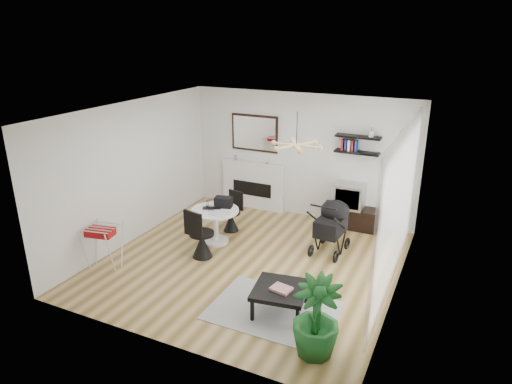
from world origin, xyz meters
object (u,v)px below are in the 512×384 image
at_px(stroller, 332,228).
at_px(coffee_table, 280,291).
at_px(crt_tv, 350,195).
at_px(fireplace, 253,179).
at_px(tv_console, 351,217).
at_px(potted_plant, 316,317).
at_px(drying_rack, 103,246).
at_px(dining_table, 215,221).

height_order(stroller, coffee_table, stroller).
bearing_deg(crt_tv, fireplace, 176.38).
height_order(tv_console, potted_plant, potted_plant).
xyz_separation_m(drying_rack, coffee_table, (3.25, 0.10, -0.06)).
xyz_separation_m(crt_tv, drying_rack, (-3.36, -3.56, -0.28)).
distance_m(crt_tv, coffee_table, 3.48).
bearing_deg(stroller, coffee_table, -88.18).
bearing_deg(potted_plant, stroller, 102.69).
distance_m(stroller, potted_plant, 2.96).
distance_m(fireplace, coffee_table, 4.22).
xyz_separation_m(tv_console, crt_tv, (-0.05, -0.00, 0.48)).
bearing_deg(potted_plant, fireplace, 124.39).
bearing_deg(dining_table, tv_console, 39.92).
height_order(fireplace, stroller, fireplace).
bearing_deg(tv_console, crt_tv, -176.53).
distance_m(crt_tv, potted_plant, 4.17).
relative_size(drying_rack, coffee_table, 0.91).
distance_m(drying_rack, stroller, 4.07).
xyz_separation_m(crt_tv, potted_plant, (0.64, -4.12, -0.15)).
distance_m(tv_console, stroller, 1.26).
bearing_deg(coffee_table, fireplace, 121.00).
relative_size(tv_console, potted_plant, 1.09).
bearing_deg(fireplace, potted_plant, -55.61).
xyz_separation_m(crt_tv, coffee_table, (-0.11, -3.46, -0.34)).
distance_m(drying_rack, coffee_table, 3.25).
height_order(dining_table, drying_rack, drying_rack).
height_order(fireplace, coffee_table, fireplace).
bearing_deg(drying_rack, potted_plant, -19.43).
distance_m(coffee_table, potted_plant, 1.01).
height_order(fireplace, drying_rack, fireplace).
height_order(dining_table, stroller, stroller).
bearing_deg(dining_table, drying_rack, -125.21).
bearing_deg(stroller, fireplace, 153.11).
relative_size(fireplace, dining_table, 2.32).
distance_m(stroller, coffee_table, 2.23).
bearing_deg(potted_plant, crt_tv, 98.78).
bearing_deg(fireplace, drying_rack, -106.26).
distance_m(fireplace, tv_console, 2.38).
height_order(crt_tv, dining_table, crt_tv).
distance_m(crt_tv, dining_table, 2.84).
relative_size(stroller, coffee_table, 1.24).
xyz_separation_m(drying_rack, stroller, (3.35, 2.32, 0.04)).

